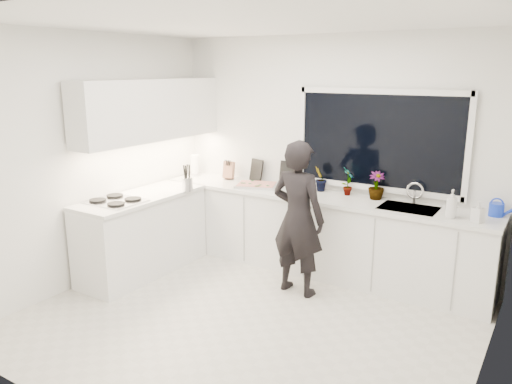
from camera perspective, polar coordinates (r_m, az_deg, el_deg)
The scene contains 25 objects.
floor at distance 4.88m, azimuth -1.05°, elevation -14.57°, with size 4.00×3.50×0.02m, color beige.
wall_back at distance 5.92m, azimuth 8.32°, elevation 4.38°, with size 4.00×0.02×2.70m, color white.
wall_left at distance 5.73m, azimuth -18.19°, elevation 3.52°, with size 0.02×3.50×2.70m, color white.
wall_right at distance 3.72m, azimuth 25.71°, elevation -2.54°, with size 0.02×3.50×2.70m, color white.
ceiling at distance 4.30m, azimuth -1.22°, elevation 19.17°, with size 4.00×3.50×0.02m, color white.
window at distance 5.64m, azimuth 13.84°, elevation 5.71°, with size 1.80×0.02×1.00m, color black.
base_cabinets_back at distance 5.86m, azimuth 6.76°, elevation -4.84°, with size 3.92×0.58×0.88m, color white.
base_cabinets_left at distance 5.93m, azimuth -12.82°, elevation -4.87°, with size 0.58×1.60×0.88m, color white.
countertop_back at distance 5.72m, azimuth 6.85°, elevation -0.50°, with size 3.94×0.62×0.04m, color silver.
countertop_left at distance 5.80m, azimuth -13.06°, elevation -0.57°, with size 0.62×1.60×0.04m, color silver.
upper_cabinets at distance 5.98m, azimuth -11.99°, elevation 9.16°, with size 0.34×2.10×0.70m, color white.
sink at distance 5.39m, azimuth 17.00°, elevation -2.26°, with size 0.58×0.42×0.14m, color silver.
faucet at distance 5.54m, azimuth 17.68°, elevation -0.17°, with size 0.03×0.03×0.22m, color silver.
stovetop at distance 5.58m, azimuth -15.76°, elevation -0.95°, with size 0.56×0.48×0.03m, color black.
person at distance 5.17m, azimuth 4.82°, elevation -3.02°, with size 0.59×0.39×1.63m, color black.
pizza_tray at distance 6.06m, azimuth 0.07°, elevation 0.76°, with size 0.49×0.36×0.03m, color silver.
pizza at distance 6.06m, azimuth 0.07°, elevation 0.92°, with size 0.44×0.32×0.01m, color #AE2617.
watering_can at distance 5.38m, azimuth 25.77°, elevation -1.82°, with size 0.14×0.14×0.13m, color #1536CD.
paper_towel_roll at distance 6.75m, azimuth -7.01°, elevation 3.02°, with size 0.11×0.11×0.26m, color white.
knife_block at distance 6.47m, azimuth -3.12°, elevation 2.44°, with size 0.13×0.10×0.22m, color olive.
utensil_crock at distance 5.89m, azimuth -7.85°, elevation 0.88°, with size 0.13×0.13×0.16m, color #B4B3B8.
picture_frame_large at distance 6.35m, azimuth 0.05°, elevation 2.52°, with size 0.22×0.02×0.28m, color black.
picture_frame_small at distance 6.12m, azimuth 3.79°, elevation 2.14°, with size 0.25×0.02×0.30m, color black.
herb_plants at distance 5.70m, azimuth 10.80°, elevation 1.10°, with size 0.86×0.23×0.33m.
soap_bottles at distance 5.10m, azimuth 22.39°, elevation -1.56°, with size 0.36×0.12×0.28m.
Camera 1 is at (2.36, -3.58, 2.32)m, focal length 35.00 mm.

